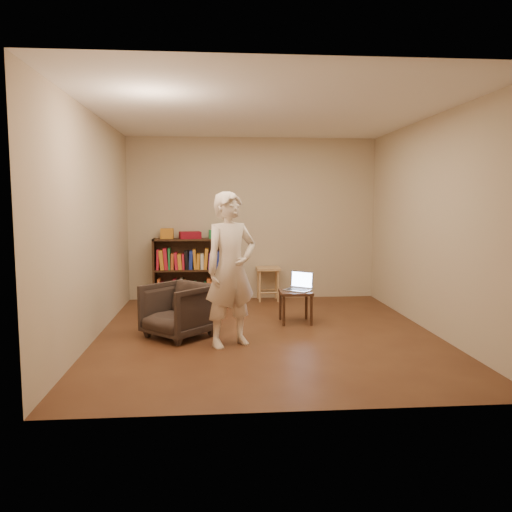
{
  "coord_description": "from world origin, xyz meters",
  "views": [
    {
      "loc": [
        -0.6,
        -5.83,
        1.57
      ],
      "look_at": [
        -0.1,
        0.35,
        0.9
      ],
      "focal_mm": 35.0,
      "sensor_mm": 36.0,
      "label": 1
    }
  ],
  "objects": [
    {
      "name": "bookshelf",
      "position": [
        -0.99,
        2.09,
        0.44
      ],
      "size": [
        1.2,
        0.3,
        1.0
      ],
      "color": "black",
      "rests_on": "floor"
    },
    {
      "name": "box_yellow",
      "position": [
        -1.36,
        2.1,
        1.08
      ],
      "size": [
        0.2,
        0.14,
        0.16
      ],
      "primitive_type": "cube",
      "rotation": [
        0.0,
        0.0,
        -0.01
      ],
      "color": "orange",
      "rests_on": "bookshelf"
    },
    {
      "name": "side_table",
      "position": [
        0.43,
        0.52,
        0.35
      ],
      "size": [
        0.41,
        0.41,
        0.42
      ],
      "color": "black",
      "rests_on": "floor"
    },
    {
      "name": "red_cloth",
      "position": [
        -1.0,
        2.08,
        1.05
      ],
      "size": [
        0.36,
        0.3,
        0.11
      ],
      "primitive_type": "cube",
      "rotation": [
        0.0,
        0.0,
        0.19
      ],
      "color": "maroon",
      "rests_on": "bookshelf"
    },
    {
      "name": "wall_back",
      "position": [
        0.0,
        2.25,
        1.3
      ],
      "size": [
        4.0,
        0.0,
        4.0
      ],
      "primitive_type": "plane",
      "rotation": [
        1.57,
        0.0,
        0.0
      ],
      "color": "#BFB090",
      "rests_on": "floor"
    },
    {
      "name": "laptop",
      "position": [
        0.49,
        0.58,
        0.48
      ],
      "size": [
        0.42,
        0.4,
        0.25
      ],
      "rotation": [
        0.0,
        0.0,
        -0.65
      ],
      "color": "silver",
      "rests_on": "side_table"
    },
    {
      "name": "floor",
      "position": [
        0.0,
        0.0,
        0.0
      ],
      "size": [
        4.5,
        4.5,
        0.0
      ],
      "primitive_type": "plane",
      "color": "#462516",
      "rests_on": "ground"
    },
    {
      "name": "person",
      "position": [
        -0.44,
        -0.45,
        0.84
      ],
      "size": [
        0.73,
        0.65,
        1.69
      ],
      "primitive_type": "imported",
      "rotation": [
        0.0,
        0.0,
        0.5
      ],
      "color": "beige",
      "rests_on": "floor"
    },
    {
      "name": "wall_right",
      "position": [
        2.0,
        0.0,
        1.3
      ],
      "size": [
        0.0,
        4.5,
        4.5
      ],
      "primitive_type": "plane",
      "rotation": [
        1.57,
        0.0,
        -1.57
      ],
      "color": "#BFB090",
      "rests_on": "floor"
    },
    {
      "name": "box_white",
      "position": [
        -0.49,
        2.07,
        1.04
      ],
      "size": [
        0.1,
        0.1,
        0.07
      ],
      "primitive_type": "cube",
      "rotation": [
        0.0,
        0.0,
        0.04
      ],
      "color": "beige",
      "rests_on": "bookshelf"
    },
    {
      "name": "box_green",
      "position": [
        -0.64,
        2.06,
        1.07
      ],
      "size": [
        0.15,
        0.15,
        0.13
      ],
      "primitive_type": "cube",
      "rotation": [
        0.0,
        0.0,
        0.1
      ],
      "color": "#20783D",
      "rests_on": "bookshelf"
    },
    {
      "name": "armchair",
      "position": [
        -1.04,
        -0.06,
        0.32
      ],
      "size": [
        0.97,
        0.97,
        0.63
      ],
      "primitive_type": "imported",
      "rotation": [
        0.0,
        0.0,
        -0.76
      ],
      "color": "#302420",
      "rests_on": "floor"
    },
    {
      "name": "stool",
      "position": [
        0.23,
        2.03,
        0.43
      ],
      "size": [
        0.37,
        0.37,
        0.54
      ],
      "color": "#B17A56",
      "rests_on": "floor"
    },
    {
      "name": "wall_left",
      "position": [
        -2.0,
        0.0,
        1.3
      ],
      "size": [
        0.0,
        4.5,
        4.5
      ],
      "primitive_type": "plane",
      "rotation": [
        1.57,
        0.0,
        1.57
      ],
      "color": "#BFB090",
      "rests_on": "floor"
    },
    {
      "name": "ceiling",
      "position": [
        0.0,
        0.0,
        2.6
      ],
      "size": [
        4.5,
        4.5,
        0.0
      ],
      "primitive_type": "plane",
      "color": "white",
      "rests_on": "wall_back"
    }
  ]
}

